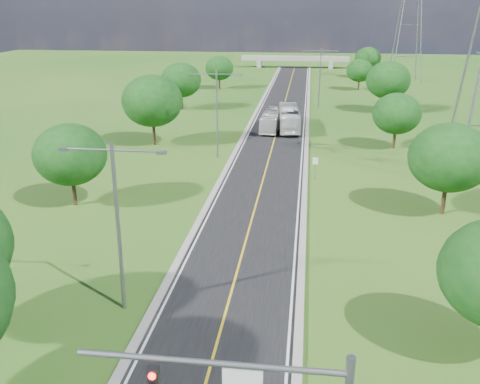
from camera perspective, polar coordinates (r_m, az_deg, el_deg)
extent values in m
plane|color=#205517|center=(76.38, 3.96, 6.55)|extent=(260.00, 260.00, 0.00)
cube|color=black|center=(82.23, 4.22, 7.49)|extent=(8.00, 150.00, 0.06)
cube|color=gray|center=(82.54, 1.25, 7.64)|extent=(0.50, 150.00, 0.22)
cube|color=gray|center=(82.10, 7.21, 7.43)|extent=(0.50, 150.00, 0.22)
cylinder|color=slate|center=(17.08, -3.23, -17.73)|extent=(8.40, 0.20, 0.20)
cube|color=black|center=(17.99, -9.16, -19.39)|extent=(0.35, 0.28, 1.05)
cylinder|color=#FF140C|center=(17.65, -9.38, -18.82)|extent=(0.24, 0.06, 0.24)
cube|color=white|center=(17.32, 0.26, -19.59)|extent=(1.25, 0.06, 1.00)
cylinder|color=slate|center=(54.68, 8.00, 2.51)|extent=(0.08, 0.08, 2.40)
cube|color=white|center=(54.42, 8.04, 3.30)|extent=(0.55, 0.04, 0.70)
cube|color=gray|center=(155.83, 2.07, 13.51)|extent=(1.20, 3.00, 2.00)
cube|color=gray|center=(155.29, 9.64, 13.24)|extent=(1.20, 3.00, 2.00)
cube|color=gray|center=(155.08, 5.87, 13.99)|extent=(30.00, 3.00, 1.20)
cylinder|color=slate|center=(30.68, -12.85, -3.95)|extent=(0.22, 0.22, 10.00)
cylinder|color=slate|center=(29.73, -16.05, 4.41)|extent=(2.80, 0.12, 0.12)
cylinder|color=slate|center=(28.75, -10.89, 4.33)|extent=(2.80, 0.12, 0.12)
cube|color=slate|center=(30.27, -18.31, 4.35)|extent=(0.50, 0.25, 0.18)
cube|color=slate|center=(28.39, -8.38, 4.18)|extent=(0.50, 0.25, 0.18)
cylinder|color=slate|center=(61.41, -2.47, 8.19)|extent=(0.22, 0.22, 10.00)
cylinder|color=slate|center=(60.93, -3.86, 12.46)|extent=(2.80, 0.12, 0.12)
cylinder|color=slate|center=(60.46, -1.19, 12.45)|extent=(2.80, 0.12, 0.12)
cube|color=slate|center=(61.20, -5.08, 12.41)|extent=(0.50, 0.25, 0.18)
cube|color=slate|center=(60.29, 0.06, 12.38)|extent=(0.50, 0.25, 0.18)
cylinder|color=slate|center=(93.15, 8.50, 11.84)|extent=(0.22, 0.22, 10.00)
cylinder|color=slate|center=(92.65, 7.75, 14.70)|extent=(2.80, 0.12, 0.12)
cylinder|color=slate|center=(92.71, 9.54, 14.61)|extent=(2.80, 0.12, 0.12)
cube|color=slate|center=(92.66, 6.92, 14.70)|extent=(0.50, 0.25, 0.18)
cube|color=slate|center=(92.77, 10.36, 14.54)|extent=(0.50, 0.25, 0.18)
cylinder|color=black|center=(49.46, -17.28, 0.15)|extent=(0.36, 0.36, 2.70)
ellipsoid|color=#113E11|center=(48.52, -17.67, 3.84)|extent=(6.30, 6.30, 5.36)
cylinder|color=black|center=(68.89, -9.17, 6.32)|extent=(0.36, 0.36, 3.24)
ellipsoid|color=#113E11|center=(68.13, -9.35, 9.57)|extent=(7.56, 7.56, 6.43)
cylinder|color=black|center=(92.19, -6.22, 9.62)|extent=(0.36, 0.36, 2.88)
ellipsoid|color=#113E11|center=(91.66, -6.30, 11.79)|extent=(6.72, 6.72, 5.71)
cylinder|color=black|center=(114.99, -2.20, 11.55)|extent=(0.36, 0.36, 2.52)
ellipsoid|color=#113E11|center=(114.61, -2.22, 13.08)|extent=(5.88, 5.88, 5.00)
cylinder|color=black|center=(48.43, 20.93, -0.56)|extent=(0.36, 0.36, 2.88)
ellipsoid|color=#113E11|center=(47.43, 21.44, 3.44)|extent=(6.72, 6.72, 5.71)
cylinder|color=black|center=(69.03, 16.14, 5.52)|extent=(0.36, 0.36, 2.52)
ellipsoid|color=#113E11|center=(68.40, 16.38, 8.02)|extent=(5.88, 5.88, 5.00)
cylinder|color=black|center=(92.55, 15.31, 9.15)|extent=(0.36, 0.36, 3.06)
ellipsoid|color=#113E11|center=(92.00, 15.52, 11.44)|extent=(7.14, 7.14, 6.07)
cylinder|color=black|center=(115.90, 12.54, 11.13)|extent=(0.36, 0.36, 2.34)
ellipsoid|color=#113E11|center=(115.54, 12.65, 12.53)|extent=(5.46, 5.46, 4.64)
cylinder|color=black|center=(135.96, 13.37, 12.31)|extent=(0.36, 0.36, 2.70)
ellipsoid|color=#113E11|center=(135.62, 13.48, 13.69)|extent=(6.30, 6.30, 5.36)
imported|color=silver|center=(76.87, 5.25, 7.87)|extent=(3.58, 11.69, 3.21)
imported|color=beige|center=(76.41, 3.37, 7.65)|extent=(2.68, 9.77, 2.70)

